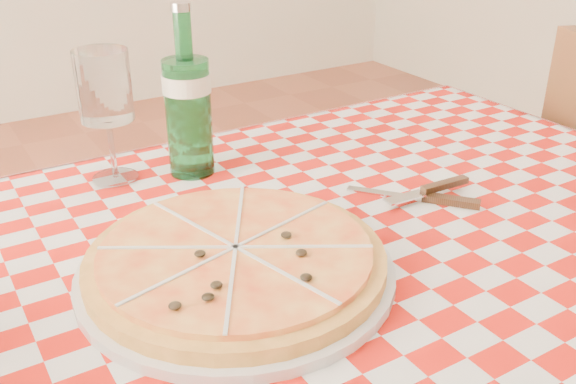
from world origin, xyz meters
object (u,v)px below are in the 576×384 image
dining_table (323,309)px  water_bottle (187,92)px  wine_glass (108,117)px  pizza_plate (236,258)px

dining_table → water_bottle: 0.39m
water_bottle → wine_glass: bearing=162.1°
pizza_plate → dining_table: bearing=-0.5°
dining_table → pizza_plate: bearing=179.5°
dining_table → pizza_plate: 0.18m
water_bottle → pizza_plate: bearing=-104.3°
water_bottle → wine_glass: water_bottle is taller
dining_table → wine_glass: (-0.17, 0.35, 0.20)m
dining_table → water_bottle: water_bottle is taller
pizza_plate → water_bottle: bearing=75.7°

